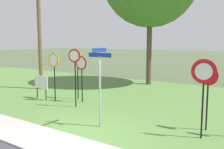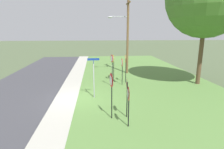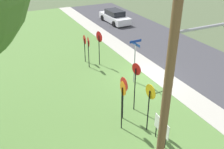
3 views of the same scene
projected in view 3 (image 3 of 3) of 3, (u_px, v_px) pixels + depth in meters
ground_plane at (148, 78)px, 16.79m from camera, size 160.00×160.00×0.00m
road_asphalt at (202, 64)px, 18.65m from camera, size 44.00×6.40×0.01m
sidewalk_strip at (158, 75)px, 17.08m from camera, size 44.00×1.60×0.06m
grass_median at (61, 99)px, 14.44m from camera, size 44.00×12.00×0.04m
stop_sign_near_left at (136, 78)px, 12.66m from camera, size 0.62×0.15×2.72m
stop_sign_near_right at (123, 96)px, 11.34m from camera, size 0.65×0.12×2.55m
stop_sign_far_left at (150, 98)px, 11.26m from camera, size 0.70×0.10×2.47m
stop_sign_far_center at (124, 90)px, 12.09m from camera, size 0.69×0.09×2.34m
yield_sign_near_left at (85, 42)px, 18.25m from camera, size 0.69×0.11×2.08m
yield_sign_near_right at (99, 40)px, 17.60m from camera, size 0.76×0.15×2.53m
yield_sign_far_left at (89, 45)px, 17.32m from camera, size 0.68×0.14×2.27m
street_name_post at (135, 58)px, 15.43m from camera, size 0.96×0.82×2.83m
utility_pole at (172, 87)px, 6.67m from camera, size 2.10×2.31×8.48m
notice_board at (162, 128)px, 10.94m from camera, size 1.10×0.11×1.25m
parked_sedan_distant at (115, 17)px, 27.97m from camera, size 4.57×2.02×1.39m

